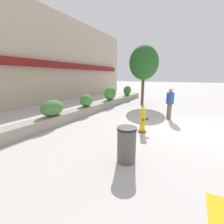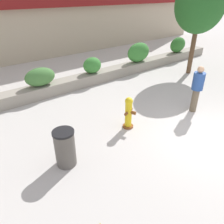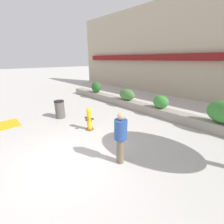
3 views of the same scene
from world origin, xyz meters
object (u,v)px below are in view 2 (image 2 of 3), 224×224
at_px(street_tree, 200,5).
at_px(hedge_bush_3, 139,52).
at_px(hedge_bush_1, 40,77).
at_px(hedge_bush_4, 178,45).
at_px(fire_hydrant, 129,112).
at_px(hedge_bush_2, 92,65).
at_px(trash_bin, 65,148).
at_px(pedestrian, 197,87).

bearing_deg(street_tree, hedge_bush_3, 132.83).
bearing_deg(hedge_bush_1, street_tree, -15.23).
distance_m(hedge_bush_4, fire_hydrant, 8.92).
xyz_separation_m(hedge_bush_3, fire_hydrant, (-4.42, -4.07, -0.47)).
height_order(hedge_bush_2, trash_bin, hedge_bush_2).
relative_size(hedge_bush_2, street_tree, 0.19).
height_order(hedge_bush_2, street_tree, street_tree).
xyz_separation_m(hedge_bush_1, hedge_bush_4, (9.16, 0.00, 0.09)).
height_order(hedge_bush_1, hedge_bush_2, hedge_bush_1).
relative_size(hedge_bush_4, fire_hydrant, 1.21).
relative_size(hedge_bush_3, street_tree, 0.31).
bearing_deg(trash_bin, hedge_bush_1, 74.51).
bearing_deg(trash_bin, street_tree, 14.77).
height_order(hedge_bush_2, hedge_bush_4, hedge_bush_4).
bearing_deg(trash_bin, pedestrian, -4.33).
bearing_deg(fire_hydrant, hedge_bush_4, 27.14).
height_order(fire_hydrant, pedestrian, pedestrian).
relative_size(hedge_bush_3, trash_bin, 1.46).
relative_size(fire_hydrant, street_tree, 0.23).
distance_m(hedge_bush_2, fire_hydrant, 4.30).
bearing_deg(fire_hydrant, hedge_bush_3, 42.61).
bearing_deg(hedge_bush_3, hedge_bush_1, 180.00).
distance_m(hedge_bush_3, hedge_bush_4, 3.51).
height_order(street_tree, trash_bin, street_tree).
bearing_deg(pedestrian, street_tree, 36.39).
xyz_separation_m(hedge_bush_4, pedestrian, (-5.26, -4.76, 0.02)).
xyz_separation_m(hedge_bush_4, trash_bin, (-10.37, -4.37, -0.46)).
relative_size(street_tree, trash_bin, 4.71).
bearing_deg(hedge_bush_4, hedge_bush_2, 180.00).
xyz_separation_m(hedge_bush_1, hedge_bush_2, (2.58, 0.00, -0.00)).
distance_m(fire_hydrant, pedestrian, 2.79).
xyz_separation_m(street_tree, trash_bin, (-8.77, -2.31, -2.88)).
bearing_deg(fire_hydrant, hedge_bush_1, 106.82).
xyz_separation_m(hedge_bush_4, fire_hydrant, (-7.93, -4.07, -0.41)).
height_order(hedge_bush_1, pedestrian, pedestrian).
relative_size(hedge_bush_4, street_tree, 0.27).
bearing_deg(hedge_bush_2, pedestrian, -74.55).
xyz_separation_m(street_tree, pedestrian, (-3.66, -2.70, -2.40)).
distance_m(street_tree, pedestrian, 5.14).
relative_size(hedge_bush_2, trash_bin, 0.90).
distance_m(hedge_bush_2, hedge_bush_4, 6.58).
relative_size(hedge_bush_3, pedestrian, 0.85).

